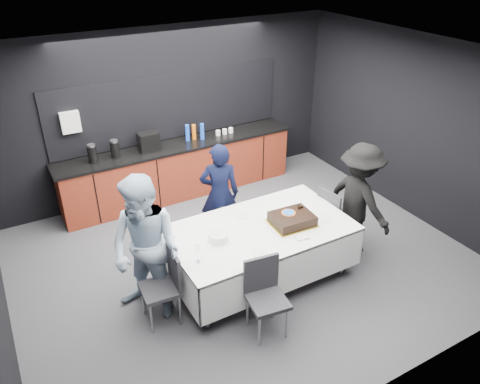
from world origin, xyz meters
The scene contains 18 objects.
ground centered at (0.00, 0.00, 0.00)m, with size 6.00×6.00×0.00m, color #45454A.
room_shell centered at (0.00, 0.00, 1.86)m, with size 6.04×5.04×2.82m.
kitchenette centered at (-0.02, 2.22, 0.54)m, with size 4.10×0.64×2.05m.
party_table centered at (0.00, -0.40, 0.64)m, with size 2.32×1.32×0.78m.
cake_assembly centered at (0.41, -0.52, 0.85)m, with size 0.58×0.48×0.17m.
plate_stack centered at (-0.57, -0.39, 0.83)m, with size 0.24×0.24×0.10m, color white.
loose_plate_near centered at (-0.28, -0.85, 0.78)m, with size 0.19×0.19×0.01m, color white.
loose_plate_right_a centered at (0.72, -0.29, 0.78)m, with size 0.19×0.19×0.01m, color white.
loose_plate_right_b centered at (0.85, -0.64, 0.78)m, with size 0.19×0.19×0.01m, color white.
loose_plate_far centered at (-0.03, -0.06, 0.78)m, with size 0.18×0.18×0.01m, color white.
fork_pile centered at (0.33, -0.85, 0.79)m, with size 0.16×0.10×0.03m, color white.
champagne_flute centered at (-0.97, -0.65, 0.94)m, with size 0.06×0.06×0.22m.
chair_left centered at (-1.32, -0.51, 0.53)m, with size 0.45×0.45×0.92m.
chair_right centered at (1.29, -0.30, 0.53)m, with size 0.47×0.47×0.92m.
chair_near centered at (-0.42, -1.20, 0.53)m, with size 0.47×0.47×0.92m.
person_center centered at (-0.04, 0.62, 0.77)m, with size 0.56×0.37×1.54m, color black.
person_left centered at (-1.45, -0.32, 0.91)m, with size 0.88×0.69×1.82m, color #AAC0D6.
person_right centered at (1.52, -0.53, 0.82)m, with size 1.06×0.61×1.64m, color black.
Camera 1 is at (-2.63, -4.56, 4.06)m, focal length 35.00 mm.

